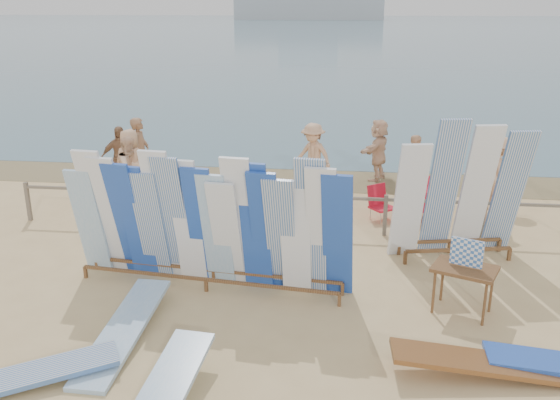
# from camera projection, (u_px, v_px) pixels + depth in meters

# --- Properties ---
(ground) EXTENTS (160.00, 160.00, 0.00)m
(ground) POSITION_uv_depth(u_px,v_px,m) (274.00, 295.00, 10.06)
(ground) COLOR tan
(ground) RESTS_ON ground
(ocean) EXTENTS (320.00, 240.00, 0.02)m
(ocean) POSITION_uv_depth(u_px,v_px,m) (346.00, 26.00, 130.72)
(ocean) COLOR #426576
(ocean) RESTS_ON ground
(wet_sand_strip) EXTENTS (40.00, 2.60, 0.01)m
(wet_sand_strip) POSITION_uv_depth(u_px,v_px,m) (306.00, 178.00, 16.85)
(wet_sand_strip) COLOR olive
(wet_sand_strip) RESTS_ON ground
(distant_ship) EXTENTS (45.00, 8.00, 14.00)m
(distant_ship) POSITION_uv_depth(u_px,v_px,m) (309.00, 2.00, 179.38)
(distant_ship) COLOR #999EA3
(distant_ship) RESTS_ON ocean
(fence) EXTENTS (12.08, 0.08, 0.90)m
(fence) POSITION_uv_depth(u_px,v_px,m) (291.00, 204.00, 12.69)
(fence) COLOR #736757
(fence) RESTS_ON ground
(main_surfboard_rack) EXTENTS (4.98, 1.24, 2.48)m
(main_surfboard_rack) POSITION_uv_depth(u_px,v_px,m) (208.00, 227.00, 10.03)
(main_surfboard_rack) COLOR brown
(main_surfboard_rack) RESTS_ON ground
(side_surfboard_rack) EXTENTS (2.57, 1.18, 2.80)m
(side_surfboard_rack) POSITION_uv_depth(u_px,v_px,m) (460.00, 195.00, 11.16)
(side_surfboard_rack) COLOR brown
(side_surfboard_rack) RESTS_ON ground
(vendor_table) EXTENTS (1.14, 1.00, 1.27)m
(vendor_table) POSITION_uv_depth(u_px,v_px,m) (463.00, 289.00, 9.38)
(vendor_table) COLOR brown
(vendor_table) RESTS_ON ground
(flat_board_a) EXTENTS (0.62, 2.71, 0.31)m
(flat_board_a) POSITION_uv_depth(u_px,v_px,m) (125.00, 338.00, 8.77)
(flat_board_a) COLOR #83AED2
(flat_board_a) RESTS_ON ground
(flat_board_e) EXTENTS (2.63, 1.81, 0.22)m
(flat_board_e) POSITION_uv_depth(u_px,v_px,m) (12.00, 387.00, 7.65)
(flat_board_e) COLOR silver
(flat_board_e) RESTS_ON ground
(flat_board_c) EXTENTS (2.71, 0.69, 0.37)m
(flat_board_c) POSITION_uv_depth(u_px,v_px,m) (492.00, 376.00, 7.88)
(flat_board_c) COLOR brown
(flat_board_c) RESTS_ON ground
(beach_chair_left) EXTENTS (0.76, 0.77, 0.90)m
(beach_chair_left) POSITION_uv_depth(u_px,v_px,m) (318.00, 209.00, 13.48)
(beach_chair_left) COLOR red
(beach_chair_left) RESTS_ON ground
(beach_chair_right) EXTENTS (0.71, 0.71, 0.79)m
(beach_chair_right) POSITION_uv_depth(u_px,v_px,m) (381.00, 210.00, 13.53)
(beach_chair_right) COLOR red
(beach_chair_right) RESTS_ON ground
(stroller) EXTENTS (0.60, 0.77, 0.95)m
(stroller) POSITION_uv_depth(u_px,v_px,m) (418.00, 202.00, 13.57)
(stroller) COLOR red
(stroller) RESTS_ON ground
(beachgoer_0) EXTENTS (0.88, 0.47, 1.75)m
(beachgoer_0) POSITION_uv_depth(u_px,v_px,m) (131.00, 163.00, 14.97)
(beachgoer_0) COLOR tan
(beachgoer_0) RESTS_ON ground
(beachgoer_1) EXTENTS (0.43, 0.71, 1.86)m
(beachgoer_1) POSITION_uv_depth(u_px,v_px,m) (141.00, 152.00, 15.86)
(beachgoer_1) COLOR #8C6042
(beachgoer_1) RESTS_ON ground
(beachgoer_5) EXTENTS (1.08, 1.67, 1.71)m
(beachgoer_5) POSITION_uv_depth(u_px,v_px,m) (378.00, 150.00, 16.42)
(beachgoer_5) COLOR beige
(beachgoer_5) RESTS_ON ground
(beachgoer_8) EXTENTS (0.94, 0.89, 1.81)m
(beachgoer_8) POSITION_uv_depth(u_px,v_px,m) (480.00, 183.00, 13.22)
(beachgoer_8) COLOR beige
(beachgoer_8) RESTS_ON ground
(beachgoer_extra_1) EXTENTS (1.09, 0.71, 1.71)m
(beachgoer_extra_1) POSITION_uv_depth(u_px,v_px,m) (121.00, 158.00, 15.51)
(beachgoer_extra_1) COLOR #8C6042
(beachgoer_extra_1) RESTS_ON ground
(beachgoer_3) EXTENTS (1.21, 0.98, 1.75)m
(beachgoer_3) POSITION_uv_depth(u_px,v_px,m) (313.00, 156.00, 15.67)
(beachgoer_3) COLOR tan
(beachgoer_3) RESTS_ON ground
(beachgoer_7) EXTENTS (0.39, 0.62, 1.59)m
(beachgoer_7) POSITION_uv_depth(u_px,v_px,m) (415.00, 166.00, 15.04)
(beachgoer_7) COLOR #8C6042
(beachgoer_7) RESTS_ON ground
(beachgoer_9) EXTENTS (0.57, 1.15, 1.72)m
(beachgoer_9) POSITION_uv_depth(u_px,v_px,m) (499.00, 172.00, 14.29)
(beachgoer_9) COLOR tan
(beachgoer_9) RESTS_ON ground
(beachgoer_2) EXTENTS (0.61, 0.90, 1.69)m
(beachgoer_2) POSITION_uv_depth(u_px,v_px,m) (131.00, 170.00, 14.44)
(beachgoer_2) COLOR beige
(beachgoer_2) RESTS_ON ground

